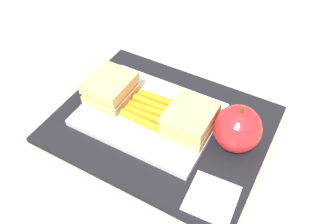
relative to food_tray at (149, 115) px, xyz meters
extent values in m
plane|color=#B7AD99|center=(0.03, 0.00, -0.02)|extent=(2.40, 2.40, 0.00)
cube|color=black|center=(0.03, 0.00, -0.01)|extent=(0.36, 0.28, 0.01)
cube|color=white|center=(0.00, 0.00, 0.00)|extent=(0.23, 0.17, 0.01)
cube|color=tan|center=(-0.08, 0.00, 0.01)|extent=(0.07, 0.08, 0.02)
cube|color=#F4CC4C|center=(-0.08, 0.00, 0.03)|extent=(0.07, 0.07, 0.01)
cube|color=tan|center=(-0.08, 0.00, 0.04)|extent=(0.07, 0.08, 0.02)
cube|color=tan|center=(0.08, 0.00, 0.01)|extent=(0.07, 0.08, 0.02)
cube|color=#F4CC4C|center=(0.08, 0.00, 0.03)|extent=(0.07, 0.07, 0.01)
cube|color=tan|center=(0.08, 0.00, 0.04)|extent=(0.07, 0.08, 0.02)
cylinder|color=orange|center=(0.00, -0.03, 0.01)|extent=(0.08, 0.01, 0.02)
cylinder|color=orange|center=(0.00, -0.01, 0.01)|extent=(0.08, 0.01, 0.02)
cylinder|color=orange|center=(0.00, 0.00, 0.01)|extent=(0.08, 0.01, 0.02)
cylinder|color=orange|center=(0.00, 0.01, 0.01)|extent=(0.08, 0.01, 0.01)
cylinder|color=orange|center=(0.00, 0.03, 0.01)|extent=(0.08, 0.01, 0.02)
sphere|color=red|center=(0.15, 0.02, 0.03)|extent=(0.08, 0.08, 0.08)
cylinder|color=brown|center=(0.15, 0.02, 0.08)|extent=(0.01, 0.00, 0.01)
cube|color=white|center=(0.16, -0.09, 0.00)|extent=(0.07, 0.07, 0.00)
camera|label=1|loc=(0.22, -0.33, 0.43)|focal=35.98mm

